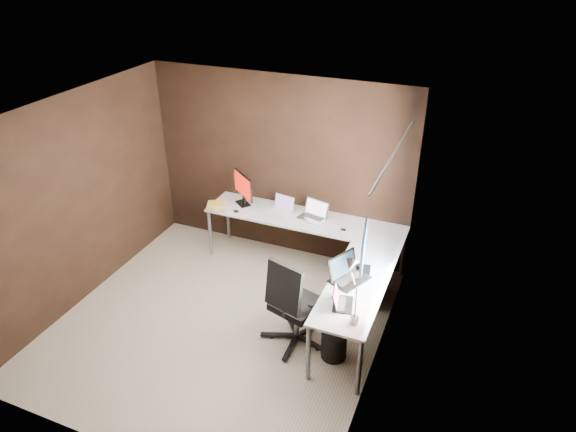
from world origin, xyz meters
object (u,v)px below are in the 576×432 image
object	(u,v)px
drawer_pedestal	(366,276)
wastebasket	(334,345)
laptop_silver	(314,214)
laptop_black_big	(347,274)
monitor_left	(243,187)
desk_lamp	(352,283)
monitor_right	(364,248)
laptop_white	(282,208)
laptop_black_small	(340,301)
book_stack	(217,206)
office_chair	(295,318)

from	to	relation	value
drawer_pedestal	wastebasket	world-z (taller)	drawer_pedestal
laptop_silver	laptop_black_big	world-z (taller)	laptop_black_big
monitor_left	desk_lamp	world-z (taller)	desk_lamp
drawer_pedestal	monitor_right	distance (m)	0.90
laptop_white	drawer_pedestal	bearing A→B (deg)	-8.32
monitor_left	laptop_black_small	xyz separation A→B (m)	(1.86, -1.59, -0.20)
book_stack	office_chair	xyz separation A→B (m)	(1.62, -1.24, -0.45)
desk_lamp	wastebasket	xyz separation A→B (m)	(-0.19, 0.17, -0.98)
drawer_pedestal	laptop_white	size ratio (longest dim) A/B	1.86
laptop_white	desk_lamp	distance (m)	2.29
laptop_silver	wastebasket	bearing A→B (deg)	-48.65
book_stack	desk_lamp	world-z (taller)	desk_lamp
laptop_black_big	office_chair	size ratio (longest dim) A/B	0.45
monitor_right	office_chair	size ratio (longest dim) A/B	0.58
laptop_white	book_stack	xyz separation A→B (m)	(-0.84, -0.28, -0.00)
drawer_pedestal	monitor_left	xyz separation A→B (m)	(-1.86, 0.41, 0.68)
monitor_left	wastebasket	xyz separation A→B (m)	(1.82, -1.57, -0.82)
monitor_right	office_chair	world-z (taller)	monitor_right
drawer_pedestal	laptop_silver	bearing A→B (deg)	154.49
monitor_right	office_chair	distance (m)	1.07
drawer_pedestal	desk_lamp	world-z (taller)	desk_lamp
monitor_right	laptop_black_big	world-z (taller)	monitor_right
office_chair	wastebasket	size ratio (longest dim) A/B	3.46
office_chair	laptop_black_big	bearing A→B (deg)	54.61
monitor_left	laptop_black_big	world-z (taller)	monitor_left
monitor_right	laptop_black_big	xyz separation A→B (m)	(-0.11, -0.20, -0.24)
drawer_pedestal	monitor_left	distance (m)	2.02
monitor_left	wastebasket	distance (m)	2.54
drawer_pedestal	office_chair	bearing A→B (deg)	-115.57
laptop_silver	office_chair	bearing A→B (deg)	-63.59
monitor_left	laptop_white	bearing A→B (deg)	39.64
laptop_silver	laptop_black_big	distance (m)	1.37
office_chair	monitor_right	bearing A→B (deg)	60.55
monitor_right	wastebasket	xyz separation A→B (m)	(-0.10, -0.63, -0.87)
laptop_white	laptop_silver	bearing A→B (deg)	6.64
laptop_white	laptop_silver	distance (m)	0.46
drawer_pedestal	book_stack	xyz separation A→B (m)	(-2.14, 0.15, 0.47)
laptop_white	laptop_silver	xyz separation A→B (m)	(0.46, -0.03, 0.01)
drawer_pedestal	wastebasket	distance (m)	1.17
desk_lamp	monitor_left	bearing A→B (deg)	150.79
laptop_white	wastebasket	xyz separation A→B (m)	(1.25, -1.58, -0.62)
laptop_silver	book_stack	xyz separation A→B (m)	(-1.30, -0.25, -0.01)
drawer_pedestal	laptop_black_small	size ratio (longest dim) A/B	1.90
laptop_black_big	wastebasket	distance (m)	0.76
book_stack	laptop_black_big	bearing A→B (deg)	-22.86
laptop_black_small	book_stack	size ratio (longest dim) A/B	1.03
drawer_pedestal	monitor_right	bearing A→B (deg)	-84.55
book_stack	desk_lamp	bearing A→B (deg)	-32.85
monitor_right	laptop_black_big	distance (m)	0.33
monitor_right	laptop_white	distance (m)	1.67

